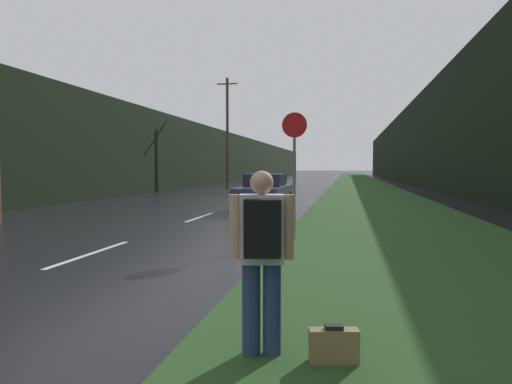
{
  "coord_description": "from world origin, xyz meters",
  "views": [
    {
      "loc": [
        5.09,
        -2.26,
        1.74
      ],
      "look_at": [
        1.87,
        13.81,
        0.87
      ],
      "focal_mm": 32.0,
      "sensor_mm": 36.0,
      "label": 1
    }
  ],
  "objects_px": {
    "hitchhiker_with_backpack": "(262,251)",
    "suitcase": "(334,346)",
    "stop_sign": "(294,165)",
    "car_passing_near": "(265,192)"
  },
  "relations": [
    {
      "from": "hitchhiker_with_backpack",
      "to": "suitcase",
      "type": "bearing_deg",
      "value": -13.09
    },
    {
      "from": "stop_sign",
      "to": "car_passing_near",
      "type": "bearing_deg",
      "value": 105.44
    },
    {
      "from": "car_passing_near",
      "to": "suitcase",
      "type": "bearing_deg",
      "value": 102.59
    },
    {
      "from": "stop_sign",
      "to": "hitchhiker_with_backpack",
      "type": "bearing_deg",
      "value": -85.82
    },
    {
      "from": "stop_sign",
      "to": "hitchhiker_with_backpack",
      "type": "height_order",
      "value": "stop_sign"
    },
    {
      "from": "stop_sign",
      "to": "suitcase",
      "type": "distance_m",
      "value": 7.28
    },
    {
      "from": "car_passing_near",
      "to": "hitchhiker_with_backpack",
      "type": "bearing_deg",
      "value": 100.12
    },
    {
      "from": "hitchhiker_with_backpack",
      "to": "stop_sign",
      "type": "bearing_deg",
      "value": 82.47
    },
    {
      "from": "hitchhiker_with_backpack",
      "to": "car_passing_near",
      "type": "distance_m",
      "value": 14.74
    },
    {
      "from": "stop_sign",
      "to": "car_passing_near",
      "type": "relative_size",
      "value": 0.64
    }
  ]
}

